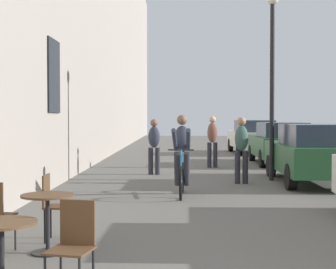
{
  "coord_description": "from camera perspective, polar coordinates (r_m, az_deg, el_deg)",
  "views": [
    {
      "loc": [
        -0.33,
        -2.6,
        1.66
      ],
      "look_at": [
        -0.68,
        17.87,
        0.98
      ],
      "focal_mm": 56.2,
      "sensor_mm": 36.0,
      "label": 1
    }
  ],
  "objects": [
    {
      "name": "pedestrian_far",
      "position": [
        17.32,
        4.84,
        -0.45
      ],
      "size": [
        0.37,
        0.28,
        1.69
      ],
      "color": "#26262D",
      "rests_on": "ground_plane"
    },
    {
      "name": "parked_car_second",
      "position": [
        13.65,
        15.4,
        -1.91
      ],
      "size": [
        1.82,
        4.2,
        1.49
      ],
      "color": "#23512D",
      "rests_on": "ground_plane"
    },
    {
      "name": "pedestrian_mid",
      "position": [
        15.16,
        -1.52,
        -0.97
      ],
      "size": [
        0.36,
        0.26,
        1.6
      ],
      "color": "#26262D",
      "rests_on": "ground_plane"
    },
    {
      "name": "cafe_table_mid",
      "position": [
        6.6,
        -12.94,
        -8.07
      ],
      "size": [
        0.64,
        0.64,
        0.72
      ],
      "color": "black",
      "rests_on": "ground_plane"
    },
    {
      "name": "pedestrian_near",
      "position": [
        13.2,
        7.97,
        -1.26
      ],
      "size": [
        0.37,
        0.28,
        1.66
      ],
      "color": "#26262D",
      "rests_on": "ground_plane"
    },
    {
      "name": "parked_car_fourth",
      "position": [
        24.27,
        9.16,
        -0.19
      ],
      "size": [
        1.91,
        4.33,
        1.52
      ],
      "color": "beige",
      "rests_on": "ground_plane"
    },
    {
      "name": "parked_car_third",
      "position": [
        18.85,
        12.03,
        -0.87
      ],
      "size": [
        1.8,
        4.17,
        1.48
      ],
      "color": "#23512D",
      "rests_on": "ground_plane"
    },
    {
      "name": "cafe_chair_near_toward_street",
      "position": [
        4.96,
        -10.26,
        -11.43
      ],
      "size": [
        0.45,
        0.45,
        0.89
      ],
      "color": "black",
      "rests_on": "ground_plane"
    },
    {
      "name": "street_lamp",
      "position": [
        14.09,
        11.24,
        7.76
      ],
      "size": [
        0.32,
        0.32,
        4.9
      ],
      "color": "black",
      "rests_on": "ground_plane"
    },
    {
      "name": "cafe_table_near",
      "position": [
        5.05,
        -17.62,
        -11.21
      ],
      "size": [
        0.64,
        0.64,
        0.72
      ],
      "color": "black",
      "rests_on": "ground_plane"
    },
    {
      "name": "cafe_chair_mid_toward_street",
      "position": [
        7.25,
        -12.27,
        -7.2
      ],
      "size": [
        0.38,
        0.38,
        0.89
      ],
      "color": "black",
      "rests_on": "ground_plane"
    },
    {
      "name": "cyclist_on_bicycle",
      "position": [
        11.17,
        1.51,
        -2.47
      ],
      "size": [
        0.52,
        1.76,
        1.74
      ],
      "color": "black",
      "rests_on": "ground_plane"
    }
  ]
}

